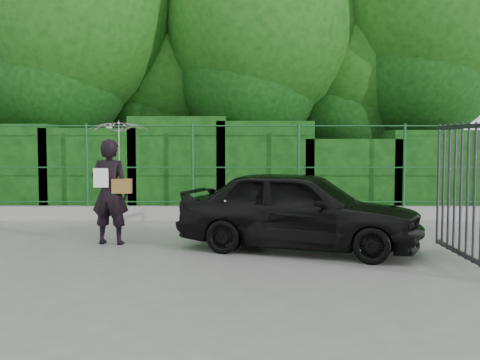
{
  "coord_description": "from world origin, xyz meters",
  "views": [
    {
      "loc": [
        1.49,
        -8.54,
        1.79
      ],
      "look_at": [
        1.45,
        1.3,
        1.1
      ],
      "focal_mm": 45.0,
      "sensor_mm": 36.0,
      "label": 1
    }
  ],
  "objects": [
    {
      "name": "car",
      "position": [
        2.4,
        0.95,
        0.65
      ],
      "size": [
        4.12,
        2.76,
        1.3
      ],
      "primitive_type": "imported",
      "rotation": [
        0.0,
        0.0,
        1.22
      ],
      "color": "black",
      "rests_on": "ground"
    },
    {
      "name": "woman",
      "position": [
        -0.65,
        1.54,
        1.37
      ],
      "size": [
        0.98,
        0.98,
        2.1
      ],
      "color": "black",
      "rests_on": "ground"
    },
    {
      "name": "ground",
      "position": [
        0.0,
        0.0,
        0.0
      ],
      "size": [
        80.0,
        80.0,
        0.0
      ],
      "primitive_type": "plane",
      "color": "gray"
    },
    {
      "name": "trees",
      "position": [
        1.14,
        7.74,
        4.62
      ],
      "size": [
        17.1,
        6.15,
        8.08
      ],
      "color": "black",
      "rests_on": "ground"
    },
    {
      "name": "hedge",
      "position": [
        -0.1,
        5.5,
        1.03
      ],
      "size": [
        14.2,
        1.2,
        2.28
      ],
      "color": "black",
      "rests_on": "ground"
    },
    {
      "name": "kerb",
      "position": [
        0.0,
        4.5,
        0.15
      ],
      "size": [
        14.0,
        0.25,
        0.3
      ],
      "primitive_type": "cube",
      "color": "#9E9E99",
      "rests_on": "ground"
    },
    {
      "name": "fence",
      "position": [
        0.22,
        4.5,
        1.2
      ],
      "size": [
        14.13,
        0.06,
        1.8
      ],
      "color": "#164C23",
      "rests_on": "kerb"
    }
  ]
}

